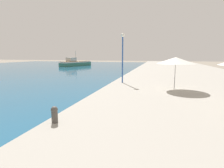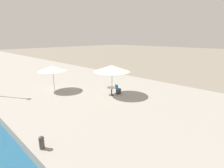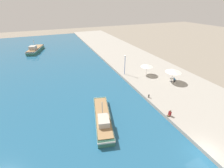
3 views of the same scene
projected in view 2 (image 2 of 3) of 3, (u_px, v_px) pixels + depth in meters
name	position (u px, v px, depth m)	size (l,w,h in m)	color
quay_promenade	(20.00, 69.00, 30.42)	(16.00, 90.00, 0.56)	#A39E93
cafe_umbrella_pink	(112.00, 68.00, 15.37)	(3.23, 3.23, 2.71)	#B7B7B7
cafe_umbrella_white	(53.00, 68.00, 16.73)	(2.78, 2.78, 2.44)	#B7B7B7
cafe_table	(111.00, 90.00, 15.67)	(0.80, 0.80, 0.74)	#333338
cafe_chair_left	(118.00, 91.00, 16.08)	(0.52, 0.50, 0.91)	#2D2D33
mooring_bollard	(42.00, 142.00, 8.16)	(0.26, 0.26, 0.65)	#4C4742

